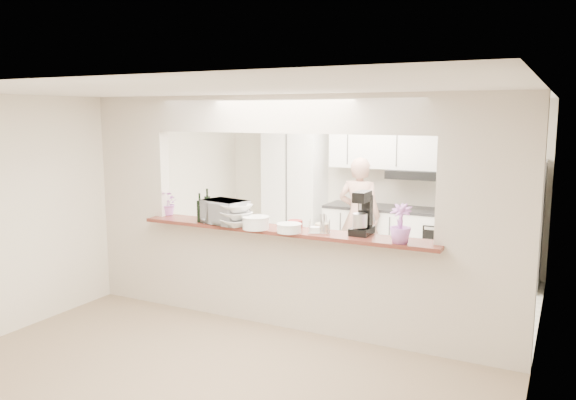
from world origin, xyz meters
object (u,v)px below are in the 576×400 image
Objects in this scene: stand_mixer at (363,215)px; toaster_oven at (225,212)px; refrigerator at (512,224)px; person at (359,216)px.

toaster_oven is at bearing -173.93° from stand_mixer.
refrigerator is 3.91m from toaster_oven.
refrigerator is 2.05m from person.
stand_mixer is 2.42m from person.
refrigerator is at bearing -172.78° from person.
stand_mixer is at bearing -114.90° from refrigerator.
refrigerator is 1.01× the size of person.
toaster_oven is 0.29× the size of person.
person reaches higher than toaster_oven.
toaster_oven is 1.09× the size of stand_mixer.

